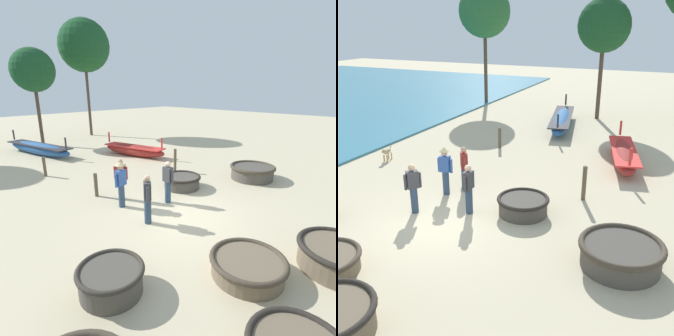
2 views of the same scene
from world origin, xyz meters
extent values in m
plane|color=#C6B793|center=(0.00, 0.00, 0.00)|extent=(80.00, 80.00, 0.00)
cylinder|color=brown|center=(-1.06, -3.11, 0.20)|extent=(1.59, 1.59, 0.40)
torus|color=#42382B|center=(-1.06, -3.11, 0.40)|extent=(1.71, 1.71, 0.13)
cylinder|color=#4C473F|center=(2.06, 1.56, 0.24)|extent=(1.48, 1.48, 0.48)
torus|color=#28231E|center=(2.06, 1.56, 0.48)|extent=(1.60, 1.60, 0.12)
cylinder|color=#4C473F|center=(-3.45, -1.33, 0.26)|extent=(1.30, 1.30, 0.52)
torus|color=#332D26|center=(-3.45, -1.33, 0.52)|extent=(1.41, 1.41, 0.10)
cylinder|color=#4C473F|center=(5.20, -0.05, 0.28)|extent=(1.90, 1.90, 0.57)
torus|color=#42382B|center=(5.20, -0.05, 0.57)|extent=(2.05, 2.05, 0.15)
ellipsoid|color=#285693|center=(0.19, 12.05, 0.37)|extent=(2.20, 6.07, 0.74)
cube|color=#2D2D33|center=(0.19, 12.05, 0.60)|extent=(2.14, 5.61, 0.06)
cylinder|color=#2D2D33|center=(-0.37, 14.75, 1.02)|extent=(0.10, 0.10, 0.66)
cylinder|color=#2D2D33|center=(0.76, 9.35, 1.02)|extent=(0.10, 0.10, 0.66)
ellipsoid|color=maroon|center=(4.18, 7.34, 0.36)|extent=(1.93, 4.52, 0.72)
cube|color=red|center=(4.18, 7.34, 0.59)|extent=(1.88, 4.19, 0.06)
cylinder|color=red|center=(3.71, 9.33, 0.99)|extent=(0.10, 0.10, 0.65)
cylinder|color=red|center=(4.65, 5.36, 0.99)|extent=(0.10, 0.10, 0.65)
cylinder|color=#2D425B|center=(-0.84, 1.84, 0.41)|extent=(0.22, 0.22, 0.82)
cube|color=#33569E|center=(-0.84, 1.84, 1.09)|extent=(0.37, 0.26, 0.54)
sphere|color=tan|center=(-0.84, 1.84, 1.47)|extent=(0.20, 0.20, 0.20)
cylinder|color=#33569E|center=(-0.62, 1.86, 1.04)|extent=(0.09, 0.09, 0.48)
cylinder|color=#33569E|center=(-1.06, 1.81, 1.04)|extent=(0.09, 0.09, 0.48)
cone|color=#D1BC84|center=(-0.84, 1.84, 1.60)|extent=(0.36, 0.36, 0.14)
cylinder|color=#2D425B|center=(-1.00, 0.28, 0.41)|extent=(0.22, 0.22, 0.82)
cube|color=#3D3D42|center=(-1.00, 0.28, 1.09)|extent=(0.38, 0.40, 0.54)
sphere|color=tan|center=(-1.00, 0.28, 1.47)|extent=(0.20, 0.20, 0.20)
cylinder|color=#3D3D42|center=(-1.13, 0.11, 1.04)|extent=(0.09, 0.09, 0.48)
cylinder|color=#3D3D42|center=(-0.86, 0.46, 1.04)|extent=(0.09, 0.09, 0.48)
cylinder|color=#2D425B|center=(0.55, 0.92, 0.41)|extent=(0.22, 0.22, 0.82)
cube|color=#3D3D42|center=(0.55, 0.92, 1.09)|extent=(0.22, 0.34, 0.54)
sphere|color=#DBB28E|center=(0.55, 0.92, 1.47)|extent=(0.20, 0.20, 0.20)
cylinder|color=#3D3D42|center=(0.55, 1.14, 1.04)|extent=(0.09, 0.09, 0.48)
cylinder|color=#3D3D42|center=(0.55, 0.70, 1.04)|extent=(0.09, 0.09, 0.48)
cylinder|color=#2D425B|center=(-0.44, 2.40, 0.41)|extent=(0.22, 0.22, 0.82)
cube|color=maroon|center=(-0.44, 2.40, 1.09)|extent=(0.38, 0.40, 0.54)
sphere|color=tan|center=(-0.44, 2.40, 1.47)|extent=(0.20, 0.20, 0.20)
cylinder|color=maroon|center=(-0.30, 2.22, 1.04)|extent=(0.09, 0.09, 0.48)
cylinder|color=maroon|center=(-0.57, 2.57, 1.04)|extent=(0.09, 0.09, 0.48)
cylinder|color=brown|center=(-0.96, 3.32, 0.47)|extent=(0.14, 0.14, 0.94)
cylinder|color=brown|center=(3.51, 3.27, 0.59)|extent=(0.14, 0.14, 1.17)
cylinder|color=brown|center=(-1.35, 7.25, 0.48)|extent=(0.14, 0.14, 0.96)
cylinder|color=#4C3D2D|center=(6.34, 16.16, 2.99)|extent=(0.24, 0.24, 5.98)
sphere|color=#194723|center=(6.34, 16.16, 7.45)|extent=(4.19, 4.19, 4.19)
cylinder|color=#4C3D2D|center=(1.55, 14.90, 2.12)|extent=(0.24, 0.24, 4.24)
sphere|color=#194723|center=(1.55, 14.90, 5.28)|extent=(2.97, 2.97, 2.97)
camera|label=1|loc=(-5.86, -5.27, 4.02)|focal=28.00mm
camera|label=2|loc=(5.96, -8.49, 5.55)|focal=42.00mm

